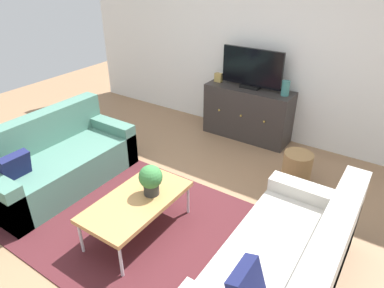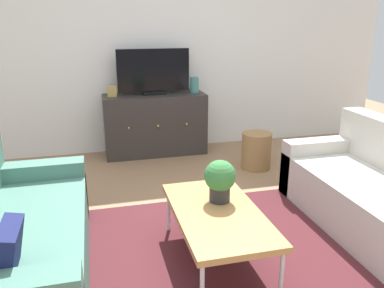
{
  "view_description": "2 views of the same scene",
  "coord_description": "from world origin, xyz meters",
  "px_view_note": "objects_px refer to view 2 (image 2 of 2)",
  "views": [
    {
      "loc": [
        1.84,
        -2.09,
        2.44
      ],
      "look_at": [
        0.0,
        0.67,
        0.61
      ],
      "focal_mm": 32.13,
      "sensor_mm": 36.0,
      "label": 1
    },
    {
      "loc": [
        -0.82,
        -2.53,
        1.67
      ],
      "look_at": [
        0.0,
        0.67,
        0.61
      ],
      "focal_mm": 36.54,
      "sensor_mm": 36.0,
      "label": 2
    }
  ],
  "objects_px": {
    "tv_console": "(155,124)",
    "flat_screen_tv": "(153,72)",
    "mantel_clock": "(112,91)",
    "glass_vase": "(194,85)",
    "coffee_table": "(217,215)",
    "couch_left_side": "(6,245)",
    "potted_plant": "(220,179)",
    "wicker_basket": "(256,151)"
  },
  "relations": [
    {
      "from": "coffee_table",
      "to": "mantel_clock",
      "type": "distance_m",
      "value": 2.59
    },
    {
      "from": "coffee_table",
      "to": "flat_screen_tv",
      "type": "xyz_separation_m",
      "value": [
        -0.03,
        2.51,
        0.67
      ]
    },
    {
      "from": "coffee_table",
      "to": "mantel_clock",
      "type": "bearing_deg",
      "value": 102.46
    },
    {
      "from": "flat_screen_tv",
      "to": "glass_vase",
      "type": "relative_size",
      "value": 4.45
    },
    {
      "from": "wicker_basket",
      "to": "potted_plant",
      "type": "bearing_deg",
      "value": -122.19
    },
    {
      "from": "coffee_table",
      "to": "mantel_clock",
      "type": "height_order",
      "value": "mantel_clock"
    },
    {
      "from": "glass_vase",
      "to": "coffee_table",
      "type": "bearing_deg",
      "value": -101.08
    },
    {
      "from": "tv_console",
      "to": "mantel_clock",
      "type": "xyz_separation_m",
      "value": [
        -0.52,
        0.0,
        0.45
      ]
    },
    {
      "from": "potted_plant",
      "to": "mantel_clock",
      "type": "bearing_deg",
      "value": 104.69
    },
    {
      "from": "couch_left_side",
      "to": "tv_console",
      "type": "xyz_separation_m",
      "value": [
        1.36,
        2.37,
        0.11
      ]
    },
    {
      "from": "coffee_table",
      "to": "tv_console",
      "type": "distance_m",
      "value": 2.49
    },
    {
      "from": "flat_screen_tv",
      "to": "glass_vase",
      "type": "bearing_deg",
      "value": -2.21
    },
    {
      "from": "couch_left_side",
      "to": "wicker_basket",
      "type": "bearing_deg",
      "value": 32.78
    },
    {
      "from": "flat_screen_tv",
      "to": "glass_vase",
      "type": "height_order",
      "value": "flat_screen_tv"
    },
    {
      "from": "couch_left_side",
      "to": "flat_screen_tv",
      "type": "height_order",
      "value": "flat_screen_tv"
    },
    {
      "from": "potted_plant",
      "to": "glass_vase",
      "type": "distance_m",
      "value": 2.39
    },
    {
      "from": "tv_console",
      "to": "flat_screen_tv",
      "type": "height_order",
      "value": "flat_screen_tv"
    },
    {
      "from": "couch_left_side",
      "to": "tv_console",
      "type": "relative_size",
      "value": 1.36
    },
    {
      "from": "couch_left_side",
      "to": "coffee_table",
      "type": "distance_m",
      "value": 1.4
    },
    {
      "from": "tv_console",
      "to": "flat_screen_tv",
      "type": "relative_size",
      "value": 1.43
    },
    {
      "from": "coffee_table",
      "to": "mantel_clock",
      "type": "relative_size",
      "value": 8.31
    },
    {
      "from": "potted_plant",
      "to": "flat_screen_tv",
      "type": "relative_size",
      "value": 0.35
    },
    {
      "from": "couch_left_side",
      "to": "potted_plant",
      "type": "bearing_deg",
      "value": 1.42
    },
    {
      "from": "couch_left_side",
      "to": "mantel_clock",
      "type": "distance_m",
      "value": 2.58
    },
    {
      "from": "mantel_clock",
      "to": "wicker_basket",
      "type": "height_order",
      "value": "mantel_clock"
    },
    {
      "from": "mantel_clock",
      "to": "wicker_basket",
      "type": "xyz_separation_m",
      "value": [
        1.57,
        -0.82,
        -0.62
      ]
    },
    {
      "from": "coffee_table",
      "to": "wicker_basket",
      "type": "height_order",
      "value": "wicker_basket"
    },
    {
      "from": "coffee_table",
      "to": "tv_console",
      "type": "relative_size",
      "value": 0.85
    },
    {
      "from": "potted_plant",
      "to": "glass_vase",
      "type": "xyz_separation_m",
      "value": [
        0.42,
        2.34,
        0.3
      ]
    },
    {
      "from": "potted_plant",
      "to": "tv_console",
      "type": "bearing_deg",
      "value": 92.32
    },
    {
      "from": "coffee_table",
      "to": "glass_vase",
      "type": "xyz_separation_m",
      "value": [
        0.49,
        2.49,
        0.5
      ]
    },
    {
      "from": "tv_console",
      "to": "mantel_clock",
      "type": "height_order",
      "value": "mantel_clock"
    },
    {
      "from": "glass_vase",
      "to": "mantel_clock",
      "type": "height_order",
      "value": "glass_vase"
    },
    {
      "from": "coffee_table",
      "to": "flat_screen_tv",
      "type": "bearing_deg",
      "value": 90.71
    },
    {
      "from": "couch_left_side",
      "to": "mantel_clock",
      "type": "height_order",
      "value": "mantel_clock"
    },
    {
      "from": "flat_screen_tv",
      "to": "coffee_table",
      "type": "bearing_deg",
      "value": -89.29
    },
    {
      "from": "flat_screen_tv",
      "to": "glass_vase",
      "type": "xyz_separation_m",
      "value": [
        0.52,
        -0.02,
        -0.18
      ]
    },
    {
      "from": "flat_screen_tv",
      "to": "wicker_basket",
      "type": "relative_size",
      "value": 2.11
    },
    {
      "from": "potted_plant",
      "to": "tv_console",
      "type": "height_order",
      "value": "tv_console"
    },
    {
      "from": "potted_plant",
      "to": "glass_vase",
      "type": "height_order",
      "value": "glass_vase"
    },
    {
      "from": "coffee_table",
      "to": "flat_screen_tv",
      "type": "relative_size",
      "value": 1.21
    },
    {
      "from": "potted_plant",
      "to": "flat_screen_tv",
      "type": "bearing_deg",
      "value": 92.3
    }
  ]
}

